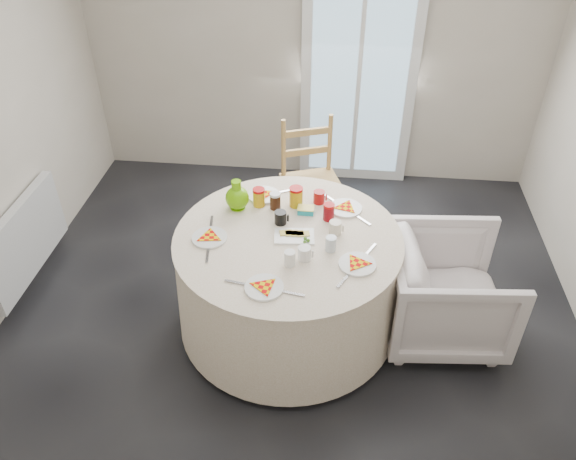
# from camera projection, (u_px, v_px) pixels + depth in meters

# --- Properties ---
(floor) EXTENTS (4.00, 4.00, 0.00)m
(floor) POSITION_uv_depth(u_px,v_px,m) (290.00, 317.00, 3.95)
(floor) COLOR black
(floor) RESTS_ON ground
(wall_back) EXTENTS (4.00, 0.02, 2.60)m
(wall_back) POSITION_uv_depth(u_px,v_px,m) (314.00, 39.00, 4.75)
(wall_back) COLOR #BCB5A3
(wall_back) RESTS_ON floor
(glass_door) EXTENTS (1.00, 0.08, 2.10)m
(glass_door) POSITION_uv_depth(u_px,v_px,m) (359.00, 71.00, 4.83)
(glass_door) COLOR silver
(glass_door) RESTS_ON floor
(radiator) EXTENTS (0.07, 1.00, 0.55)m
(radiator) POSITION_uv_depth(u_px,v_px,m) (26.00, 240.00, 4.04)
(radiator) COLOR silver
(radiator) RESTS_ON floor
(table) EXTENTS (1.47, 1.47, 0.74)m
(table) POSITION_uv_depth(u_px,v_px,m) (288.00, 281.00, 3.69)
(table) COLOR white
(table) RESTS_ON floor
(wooden_chair) EXTENTS (0.56, 0.54, 0.99)m
(wooden_chair) POSITION_uv_depth(u_px,v_px,m) (312.00, 186.00, 4.45)
(wooden_chair) COLOR #A68546
(wooden_chair) RESTS_ON floor
(armchair) EXTENTS (0.78, 0.82, 0.79)m
(armchair) POSITION_uv_depth(u_px,v_px,m) (447.00, 287.00, 3.63)
(armchair) COLOR silver
(armchair) RESTS_ON floor
(place_settings) EXTENTS (1.44, 1.44, 0.02)m
(place_settings) POSITION_uv_depth(u_px,v_px,m) (288.00, 234.00, 3.46)
(place_settings) COLOR beige
(place_settings) RESTS_ON table
(jar_cluster) EXTENTS (0.59, 0.42, 0.16)m
(jar_cluster) POSITION_uv_depth(u_px,v_px,m) (292.00, 203.00, 3.64)
(jar_cluster) COLOR #904F12
(jar_cluster) RESTS_ON table
(butter_tub) EXTENTS (0.11, 0.08, 0.04)m
(butter_tub) POSITION_uv_depth(u_px,v_px,m) (306.00, 208.00, 3.65)
(butter_tub) COLOR #189FAE
(butter_tub) RESTS_ON table
(green_pitcher) EXTENTS (0.16, 0.16, 0.20)m
(green_pitcher) POSITION_uv_depth(u_px,v_px,m) (237.00, 192.00, 3.65)
(green_pitcher) COLOR #5CAD03
(green_pitcher) RESTS_ON table
(cheese_platter) EXTENTS (0.26, 0.18, 0.03)m
(cheese_platter) POSITION_uv_depth(u_px,v_px,m) (294.00, 234.00, 3.45)
(cheese_platter) COLOR white
(cheese_platter) RESTS_ON table
(mugs_glasses) EXTENTS (0.70, 0.70, 0.11)m
(mugs_glasses) POSITION_uv_depth(u_px,v_px,m) (307.00, 228.00, 3.44)
(mugs_glasses) COLOR gray
(mugs_glasses) RESTS_ON table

